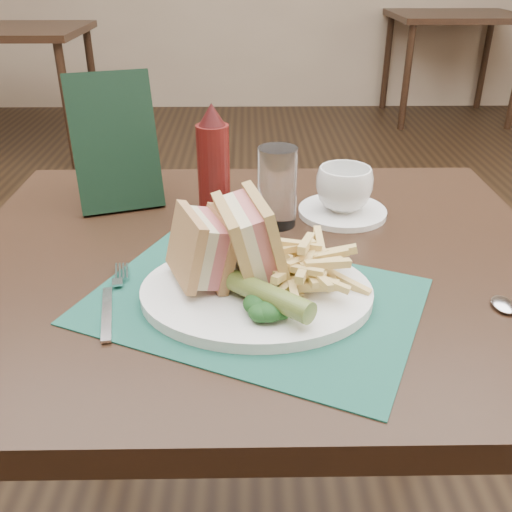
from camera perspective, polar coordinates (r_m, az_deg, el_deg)
The scene contains 18 objects.
floor at distance 1.70m, azimuth -0.20°, elevation -14.30°, with size 7.00×7.00×0.00m, color black.
wall_back at distance 4.89m, azimuth -0.74°, elevation 14.73°, with size 6.00×6.00×0.00m, color tan.
table_main at distance 1.08m, azimuth 0.12°, elevation -17.64°, with size 0.90×0.75×0.75m, color black, non-canonical shape.
table_bg_left at distance 3.93m, azimuth -22.76°, elevation 14.85°, with size 0.90×0.75×0.75m, color black, non-canonical shape.
table_bg_right at distance 4.69m, azimuth 18.69°, elevation 17.44°, with size 0.90×0.75×0.75m, color black, non-canonical shape.
placemat at distance 0.74m, azimuth -0.26°, elevation -4.50°, with size 0.41×0.29×0.00m, color #174B3E.
plate at distance 0.74m, azimuth 0.04°, elevation -3.66°, with size 0.30×0.24×0.01m, color white, non-canonical shape.
sandwich_half_a at distance 0.72m, azimuth -7.00°, elevation 0.60°, with size 0.06×0.10×0.09m, color tan, non-canonical shape.
sandwich_half_b at distance 0.73m, azimuth -2.14°, elevation 1.57°, with size 0.06×0.12×0.10m, color tan, non-canonical shape.
kale_garnish at distance 0.68m, azimuth 0.94°, elevation -4.77°, with size 0.11×0.08×0.03m, color #143917, non-canonical shape.
pickle_spear at distance 0.68m, azimuth 1.40°, elevation -4.02°, with size 0.03×0.03×0.12m, color #516426.
fries_pile at distance 0.73m, azimuth 5.26°, elevation -0.63°, with size 0.18×0.20×0.06m, color #D8BA6C, non-canonical shape.
fork at distance 0.76m, azimuth -14.25°, elevation -4.03°, with size 0.03×0.17×0.01m, color silver, non-canonical shape.
saucer at distance 0.99m, azimuth 8.62°, elevation 4.40°, with size 0.15×0.15×0.01m, color white.
coffee_cup at distance 0.97m, azimuth 8.80°, elevation 6.67°, with size 0.09×0.09×0.07m, color white.
drinking_glass at distance 0.92m, azimuth 2.14°, elevation 6.89°, with size 0.06×0.06×0.13m, color white.
ketchup_bottle at distance 0.97m, azimuth -4.30°, elevation 9.66°, with size 0.05×0.05×0.19m, color #510F0D, non-canonical shape.
check_presenter at distance 1.01m, azimuth -13.93°, elevation 10.95°, with size 0.14×0.02×0.23m, color black.
Camera 1 is at (-0.01, -1.25, 1.15)m, focal length 40.00 mm.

